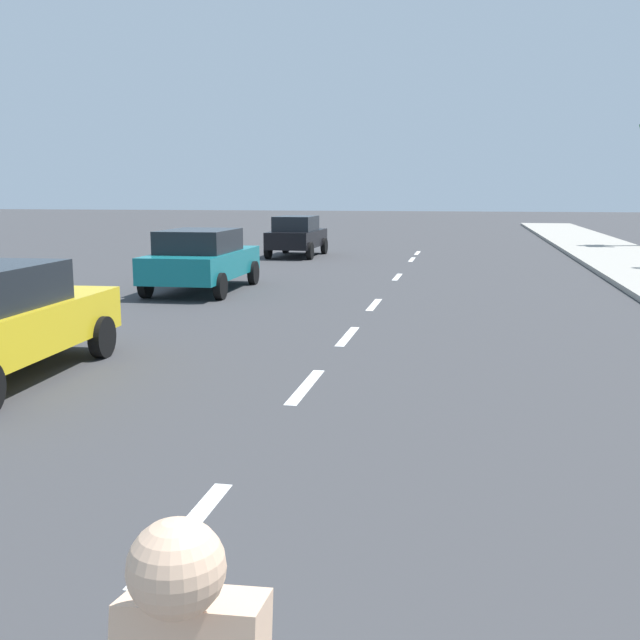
{
  "coord_description": "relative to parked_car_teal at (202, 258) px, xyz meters",
  "views": [
    {
      "loc": [
        2.01,
        2.86,
        2.52
      ],
      "look_at": [
        0.42,
        10.93,
        1.1
      ],
      "focal_mm": 41.96,
      "sensor_mm": 36.0,
      "label": 1
    }
  ],
  "objects": [
    {
      "name": "lane_stripe_3",
      "position": [
        4.61,
        -8.79,
        -0.84
      ],
      "size": [
        0.16,
        1.8,
        0.01
      ],
      "primitive_type": "cube",
      "color": "white",
      "rests_on": "ground"
    },
    {
      "name": "parked_car_black",
      "position": [
        0.07,
        10.52,
        -0.01
      ],
      "size": [
        1.85,
        3.88,
        1.57
      ],
      "rotation": [
        0.0,
        0.0,
        -0.02
      ],
      "color": "black",
      "rests_on": "ground"
    },
    {
      "name": "lane_stripe_7",
      "position": [
        4.61,
        9.97,
        -0.84
      ],
      "size": [
        0.16,
        1.8,
        0.01
      ],
      "primitive_type": "cube",
      "color": "white",
      "rests_on": "ground"
    },
    {
      "name": "lane_stripe_6",
      "position": [
        4.61,
        4.1,
        -0.84
      ],
      "size": [
        0.16,
        1.8,
        0.01
      ],
      "primitive_type": "cube",
      "color": "white",
      "rests_on": "ground"
    },
    {
      "name": "parked_car_teal",
      "position": [
        0.0,
        0.0,
        0.0
      ],
      "size": [
        2.12,
        4.46,
        1.57
      ],
      "rotation": [
        0.0,
        0.0,
        0.02
      ],
      "color": "#14727A",
      "rests_on": "ground"
    },
    {
      "name": "lane_stripe_4",
      "position": [
        4.61,
        -5.29,
        -0.84
      ],
      "size": [
        0.16,
        1.8,
        0.01
      ],
      "primitive_type": "cube",
      "color": "white",
      "rests_on": "ground"
    },
    {
      "name": "lane_stripe_2",
      "position": [
        4.61,
        -13.06,
        -0.84
      ],
      "size": [
        0.16,
        1.8,
        0.01
      ],
      "primitive_type": "cube",
      "color": "white",
      "rests_on": "ground"
    },
    {
      "name": "lane_stripe_8",
      "position": [
        4.61,
        13.05,
        -0.84
      ],
      "size": [
        0.16,
        1.8,
        0.01
      ],
      "primitive_type": "cube",
      "color": "white",
      "rests_on": "ground"
    },
    {
      "name": "ground_plane",
      "position": [
        4.61,
        -0.9,
        -0.84
      ],
      "size": [
        160.0,
        160.0,
        0.0
      ],
      "primitive_type": "plane",
      "color": "#38383A"
    },
    {
      "name": "lane_stripe_5",
      "position": [
        4.61,
        -1.51,
        -0.84
      ],
      "size": [
        0.16,
        1.8,
        0.01
      ],
      "primitive_type": "cube",
      "color": "white",
      "rests_on": "ground"
    }
  ]
}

